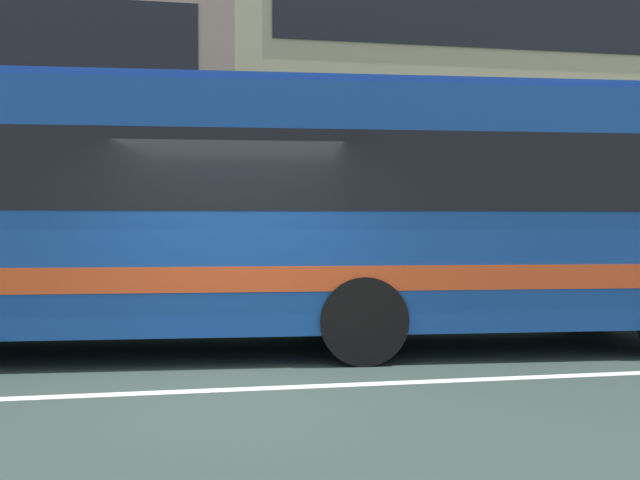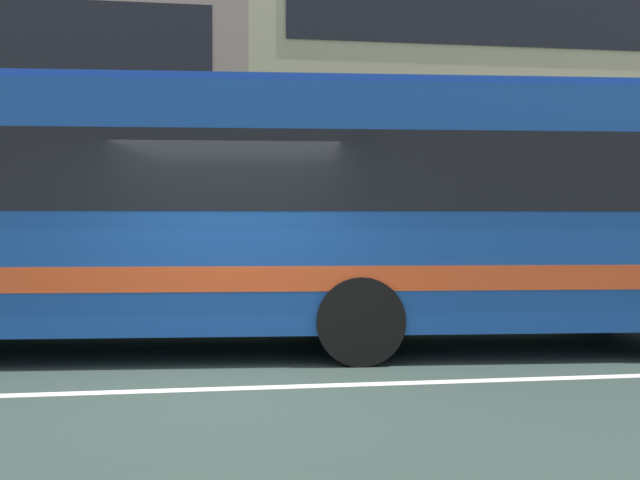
{
  "view_description": "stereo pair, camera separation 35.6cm",
  "coord_description": "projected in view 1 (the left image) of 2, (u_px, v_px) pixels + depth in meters",
  "views": [
    {
      "loc": [
        -0.39,
        -6.76,
        1.58
      ],
      "look_at": [
        1.17,
        1.9,
        1.39
      ],
      "focal_mm": 39.67,
      "sensor_mm": 36.0,
      "label": 1
    },
    {
      "loc": [
        -0.04,
        -6.82,
        1.58
      ],
      "look_at": [
        1.17,
        1.9,
        1.39
      ],
      "focal_mm": 39.67,
      "sensor_mm": 36.0,
      "label": 2
    }
  ],
  "objects": [
    {
      "name": "hedge_row_far",
      "position": [
        52.0,
        295.0,
        11.74
      ],
      "size": [
        17.95,
        1.1,
        0.84
      ],
      "primitive_type": "cube",
      "color": "#285526",
      "rests_on": "ground_plane"
    },
    {
      "name": "transit_bus",
      "position": [
        296.0,
        207.0,
        8.99
      ],
      "size": [
        11.12,
        3.23,
        3.29
      ],
      "color": "#16469A",
      "rests_on": "ground_plane"
    },
    {
      "name": "lane_centre_line",
      "position": [
        235.0,
        389.0,
        6.76
      ],
      "size": [
        60.0,
        0.16,
        0.01
      ],
      "primitive_type": "cube",
      "color": "silver",
      "rests_on": "ground_plane"
    },
    {
      "name": "apartment_block_right",
      "position": [
        545.0,
        90.0,
        24.17
      ],
      "size": [
        21.85,
        11.91,
        12.43
      ],
      "color": "#BEB78F",
      "rests_on": "ground_plane"
    },
    {
      "name": "ground_plane",
      "position": [
        235.0,
        390.0,
        6.76
      ],
      "size": [
        160.0,
        160.0,
        0.0
      ],
      "primitive_type": "plane",
      "color": "#2A3A34"
    }
  ]
}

